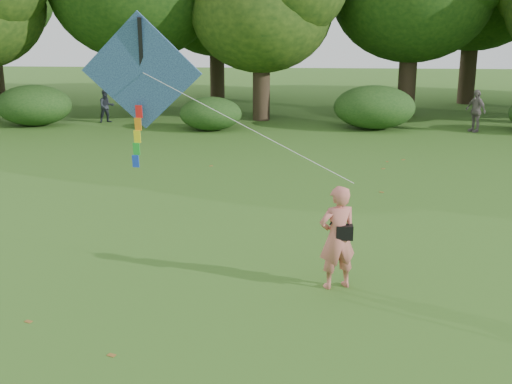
# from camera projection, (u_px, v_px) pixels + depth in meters

# --- Properties ---
(ground) EXTENTS (100.00, 100.00, 0.00)m
(ground) POSITION_uv_depth(u_px,v_px,m) (311.00, 310.00, 10.82)
(ground) COLOR #265114
(ground) RESTS_ON ground
(man_kite_flyer) EXTENTS (0.82, 0.68, 1.92)m
(man_kite_flyer) POSITION_uv_depth(u_px,v_px,m) (337.00, 238.00, 11.49)
(man_kite_flyer) COLOR #CA6B5F
(man_kite_flyer) RESTS_ON ground
(bystander_left) EXTENTS (0.91, 0.86, 1.49)m
(bystander_left) POSITION_uv_depth(u_px,v_px,m) (106.00, 106.00, 29.24)
(bystander_left) COLOR #242931
(bystander_left) RESTS_ON ground
(bystander_right) EXTENTS (0.91, 1.12, 1.78)m
(bystander_right) POSITION_uv_depth(u_px,v_px,m) (476.00, 111.00, 26.93)
(bystander_right) COLOR slate
(bystander_right) RESTS_ON ground
(crossbody_bag) EXTENTS (0.43, 0.20, 0.73)m
(crossbody_bag) POSITION_uv_depth(u_px,v_px,m) (344.00, 232.00, 11.42)
(crossbody_bag) COLOR black
(crossbody_bag) RESTS_ON ground
(flying_kite) EXTENTS (5.36, 2.36, 3.16)m
(flying_kite) POSITION_uv_depth(u_px,v_px,m) (142.00, 74.00, 12.82)
(flying_kite) COLOR #2463A0
(flying_kite) RESTS_ON ground
(shrub_band) EXTENTS (39.15, 3.22, 1.88)m
(shrub_band) POSITION_uv_depth(u_px,v_px,m) (288.00, 109.00, 27.55)
(shrub_band) COLOR #264919
(shrub_band) RESTS_ON ground
(fallen_leaves) EXTENTS (10.71, 14.48, 0.01)m
(fallen_leaves) POSITION_uv_depth(u_px,v_px,m) (333.00, 224.00, 15.23)
(fallen_leaves) COLOR brown
(fallen_leaves) RESTS_ON ground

